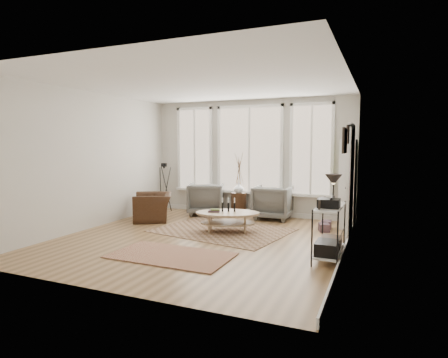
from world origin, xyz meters
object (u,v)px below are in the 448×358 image
at_px(accent_chair, 153,207).
at_px(armchair_right, 273,202).
at_px(bookcase, 348,183).
at_px(low_shelf, 329,226).
at_px(side_table, 239,185).
at_px(coffee_table, 227,216).
at_px(armchair_left, 206,199).

bearing_deg(accent_chair, armchair_right, 85.67).
height_order(bookcase, accent_chair, bookcase).
bearing_deg(low_shelf, bookcase, 88.72).
distance_m(side_table, accent_chair, 2.18).
relative_size(armchair_right, accent_chair, 0.91).
bearing_deg(coffee_table, accent_chair, 168.78).
height_order(armchair_right, side_table, side_table).
distance_m(coffee_table, armchair_left, 1.99).
bearing_deg(accent_chair, low_shelf, 40.97).
xyz_separation_m(bookcase, armchair_left, (-3.44, 0.05, -0.55)).
bearing_deg(accent_chair, coffee_table, 48.36).
bearing_deg(side_table, bookcase, -4.91).
relative_size(coffee_table, armchair_right, 1.69).
distance_m(bookcase, armchair_left, 3.49).
distance_m(low_shelf, armchair_left, 4.25).
bearing_deg(side_table, accent_chair, -141.51).
xyz_separation_m(armchair_right, accent_chair, (-2.57, -1.26, -0.09)).
height_order(armchair_left, armchair_right, armchair_left).
distance_m(low_shelf, side_table, 3.76).
xyz_separation_m(armchair_left, armchair_right, (1.73, 0.11, -0.00)).
bearing_deg(bookcase, coffee_table, -145.76).
xyz_separation_m(bookcase, side_table, (-2.62, 0.22, -0.18)).
xyz_separation_m(coffee_table, accent_chair, (-2.07, 0.41, -0.00)).
bearing_deg(accent_chair, bookcase, 73.95).
xyz_separation_m(low_shelf, armchair_left, (-3.39, 2.57, -0.11)).
xyz_separation_m(armchair_left, side_table, (0.83, 0.18, 0.37)).
bearing_deg(side_table, armchair_right, -4.10).
distance_m(armchair_left, accent_chair, 1.42).
relative_size(bookcase, side_table, 1.27).
xyz_separation_m(low_shelf, coffee_table, (-2.16, 1.01, -0.19)).
distance_m(armchair_right, side_table, 0.98).
bearing_deg(armchair_left, accent_chair, 34.49).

